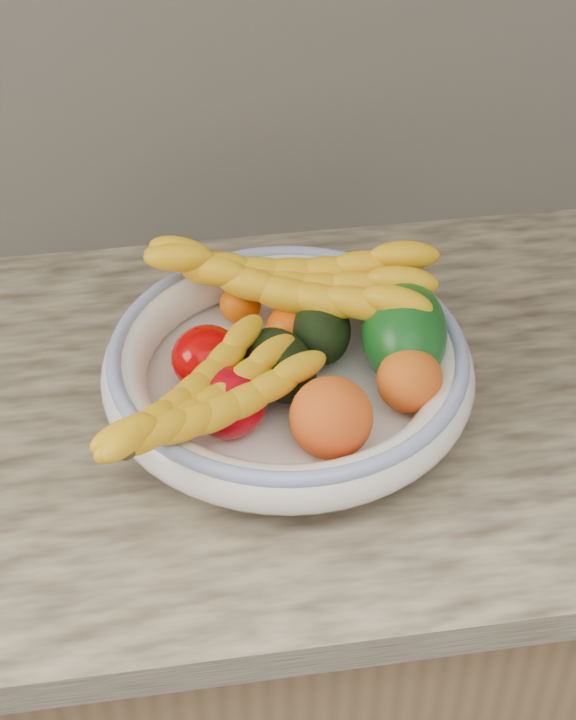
# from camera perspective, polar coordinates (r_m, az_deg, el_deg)

# --- Properties ---
(kitchen_counter) EXTENTS (2.44, 0.66, 1.40)m
(kitchen_counter) POSITION_cam_1_polar(r_m,az_deg,el_deg) (1.53, -0.15, -13.59)
(kitchen_counter) COLOR brown
(kitchen_counter) RESTS_ON ground
(fruit_bowl) EXTENTS (0.39, 0.39, 0.08)m
(fruit_bowl) POSITION_cam_1_polar(r_m,az_deg,el_deg) (1.15, 0.00, -0.43)
(fruit_bowl) COLOR white
(fruit_bowl) RESTS_ON kitchen_counter
(clementine_back_left) EXTENTS (0.06, 0.06, 0.04)m
(clementine_back_left) POSITION_cam_1_polar(r_m,az_deg,el_deg) (1.23, -2.48, 2.91)
(clementine_back_left) COLOR #EC6504
(clementine_back_left) RESTS_ON fruit_bowl
(clementine_back_right) EXTENTS (0.07, 0.07, 0.05)m
(clementine_back_right) POSITION_cam_1_polar(r_m,az_deg,el_deg) (1.24, 1.08, 3.36)
(clementine_back_right) COLOR #F55105
(clementine_back_right) RESTS_ON fruit_bowl
(clementine_back_mid) EXTENTS (0.06, 0.06, 0.05)m
(clementine_back_mid) POSITION_cam_1_polar(r_m,az_deg,el_deg) (1.19, 0.19, 1.65)
(clementine_back_mid) COLOR #FA5D05
(clementine_back_mid) RESTS_ON fruit_bowl
(tomato_left) EXTENTS (0.09, 0.09, 0.07)m
(tomato_left) POSITION_cam_1_polar(r_m,az_deg,el_deg) (1.15, -4.20, 0.10)
(tomato_left) COLOR #B30000
(tomato_left) RESTS_ON fruit_bowl
(tomato_near_left) EXTENTS (0.10, 0.10, 0.07)m
(tomato_near_left) POSITION_cam_1_polar(r_m,az_deg,el_deg) (1.09, -3.13, -2.21)
(tomato_near_left) COLOR #B6030E
(tomato_near_left) RESTS_ON fruit_bowl
(avocado_center) EXTENTS (0.10, 0.12, 0.07)m
(avocado_center) POSITION_cam_1_polar(r_m,az_deg,el_deg) (1.13, -0.43, -0.26)
(avocado_center) COLOR black
(avocado_center) RESTS_ON fruit_bowl
(avocado_right) EXTENTS (0.08, 0.10, 0.06)m
(avocado_right) POSITION_cam_1_polar(r_m,az_deg,el_deg) (1.18, 1.73, 1.56)
(avocado_right) COLOR black
(avocado_right) RESTS_ON fruit_bowl
(green_mango) EXTENTS (0.13, 0.15, 0.12)m
(green_mango) POSITION_cam_1_polar(r_m,az_deg,el_deg) (1.16, 6.00, 1.46)
(green_mango) COLOR #0E4A13
(green_mango) RESTS_ON fruit_bowl
(peach_front) EXTENTS (0.08, 0.08, 0.08)m
(peach_front) POSITION_cam_1_polar(r_m,az_deg,el_deg) (1.07, 2.24, -3.00)
(peach_front) COLOR orange
(peach_front) RESTS_ON fruit_bowl
(peach_right) EXTENTS (0.09, 0.09, 0.07)m
(peach_right) POSITION_cam_1_polar(r_m,az_deg,el_deg) (1.11, 6.30, -1.04)
(peach_right) COLOR orange
(peach_right) RESTS_ON fruit_bowl
(banana_bunch_back) EXTENTS (0.35, 0.22, 0.09)m
(banana_bunch_back) POSITION_cam_1_polar(r_m,az_deg,el_deg) (1.19, 0.04, 3.78)
(banana_bunch_back) COLOR yellow
(banana_bunch_back) RESTS_ON fruit_bowl
(banana_bunch_front) EXTENTS (0.28, 0.26, 0.08)m
(banana_bunch_front) POSITION_cam_1_polar(r_m,az_deg,el_deg) (1.06, -4.44, -2.48)
(banana_bunch_front) COLOR yellow
(banana_bunch_front) RESTS_ON fruit_bowl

